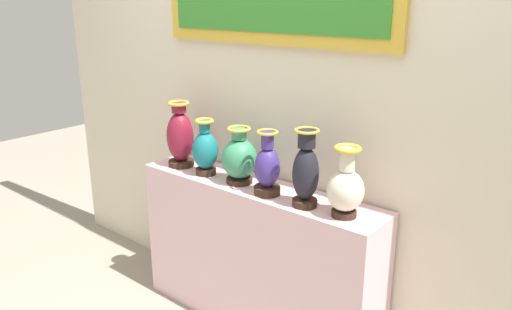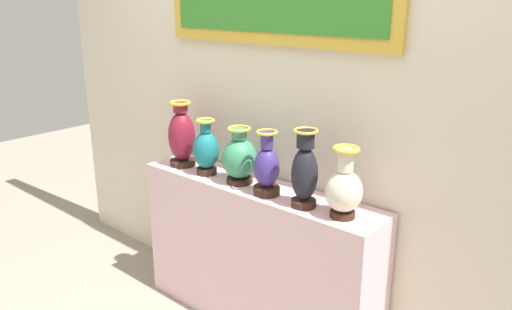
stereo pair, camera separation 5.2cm
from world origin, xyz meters
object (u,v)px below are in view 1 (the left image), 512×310
at_px(vase_onyx, 306,171).
at_px(vase_ivory, 345,187).
at_px(vase_jade, 239,158).
at_px(vase_indigo, 267,168).
at_px(vase_burgundy, 180,137).
at_px(vase_teal, 205,150).

xyz_separation_m(vase_onyx, vase_ivory, (0.20, 0.02, -0.03)).
bearing_deg(vase_jade, vase_onyx, -4.66).
relative_size(vase_indigo, vase_ivory, 1.00).
bearing_deg(vase_jade, vase_burgundy, -179.17).
height_order(vase_burgundy, vase_indigo, vase_burgundy).
bearing_deg(vase_burgundy, vase_ivory, -0.72).
xyz_separation_m(vase_burgundy, vase_teal, (0.21, -0.01, -0.03)).
xyz_separation_m(vase_burgundy, vase_indigo, (0.65, -0.03, -0.04)).
relative_size(vase_jade, vase_onyx, 0.81).
distance_m(vase_burgundy, vase_teal, 0.22).
height_order(vase_burgundy, vase_onyx, vase_burgundy).
bearing_deg(vase_ivory, vase_jade, 178.21).
relative_size(vase_burgundy, vase_teal, 1.21).
distance_m(vase_teal, vase_onyx, 0.67).
xyz_separation_m(vase_teal, vase_jade, (0.23, 0.02, -0.00)).
bearing_deg(vase_ivory, vase_onyx, -175.49).
bearing_deg(vase_indigo, vase_burgundy, 177.65).
bearing_deg(vase_burgundy, vase_teal, -3.80).
bearing_deg(vase_indigo, vase_onyx, -0.64).
bearing_deg(vase_jade, vase_indigo, -8.91).
height_order(vase_onyx, vase_ivory, vase_onyx).
bearing_deg(vase_ivory, vase_burgundy, 179.28).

